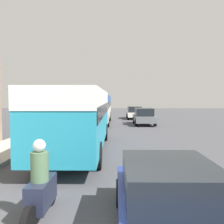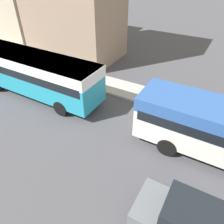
% 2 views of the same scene
% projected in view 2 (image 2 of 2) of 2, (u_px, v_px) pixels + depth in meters
% --- Properties ---
extents(bus_lead, '(2.52, 9.91, 2.92)m').
position_uv_depth(bus_lead, '(34.00, 70.00, 14.77)').
color(bus_lead, teal).
rests_on(bus_lead, ground_plane).
extents(pedestrian_near_curb, '(0.44, 0.44, 1.65)m').
position_uv_depth(pedestrian_near_curb, '(37.00, 58.00, 18.74)').
color(pedestrian_near_curb, '#232838').
rests_on(pedestrian_near_curb, sidewalk).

